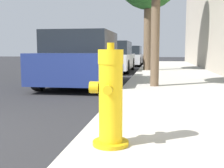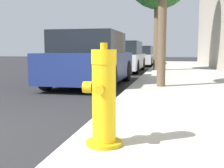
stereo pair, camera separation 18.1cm
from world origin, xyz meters
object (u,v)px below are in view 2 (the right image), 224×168
fire_hydrant (104,99)px  parked_car_near (91,60)px  parked_car_far (139,56)px  parked_car_mid (123,57)px

fire_hydrant → parked_car_near: 5.52m
fire_hydrant → parked_car_near: bearing=107.3°
parked_car_near → parked_car_far: (0.23, 10.54, -0.11)m
parked_car_near → parked_car_far: bearing=88.8°
fire_hydrant → parked_car_near: size_ratio=0.23×
parked_car_near → parked_car_mid: 5.21m
fire_hydrant → parked_car_far: (-1.41, 15.80, 0.05)m
fire_hydrant → parked_car_mid: parked_car_mid is taller
fire_hydrant → parked_car_near: (-1.64, 5.27, 0.16)m
parked_car_near → parked_car_far: parked_car_near is taller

